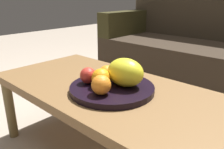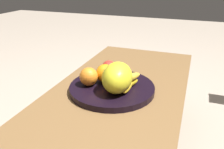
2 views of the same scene
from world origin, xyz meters
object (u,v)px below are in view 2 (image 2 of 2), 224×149
at_px(apple_front, 109,68).
at_px(orange_left, 123,74).
at_px(coffee_table, 121,94).
at_px(orange_front, 105,73).
at_px(orange_right, 89,77).
at_px(melon_large_front, 117,77).
at_px(banana_bunch, 127,83).
at_px(fruit_bowl, 112,88).

bearing_deg(apple_front, orange_left, 63.63).
xyz_separation_m(coffee_table, orange_front, (0.04, -0.06, 0.11)).
xyz_separation_m(orange_left, orange_right, (0.09, -0.12, 0.00)).
bearing_deg(orange_right, orange_left, 125.48).
distance_m(melon_large_front, orange_left, 0.10).
bearing_deg(coffee_table, melon_large_front, 8.86).
distance_m(orange_right, apple_front, 0.13).
height_order(orange_left, banana_bunch, orange_left).
distance_m(orange_left, apple_front, 0.09).
height_order(orange_right, apple_front, orange_right).
distance_m(fruit_bowl, orange_front, 0.07).
relative_size(fruit_bowl, orange_front, 4.53).
bearing_deg(melon_large_front, coffee_table, -171.14).
distance_m(orange_front, orange_right, 0.07).
relative_size(coffee_table, orange_left, 15.71).
bearing_deg(orange_front, orange_left, 115.45).
bearing_deg(apple_front, orange_right, -19.42).
distance_m(orange_right, banana_bunch, 0.16).
bearing_deg(banana_bunch, orange_left, -149.86).
bearing_deg(orange_right, melon_large_front, 84.77).
bearing_deg(coffee_table, banana_bunch, 33.99).
height_order(orange_front, apple_front, orange_front).
xyz_separation_m(orange_front, banana_bunch, (0.03, 0.11, -0.01)).
bearing_deg(banana_bunch, coffee_table, -146.01).
bearing_deg(orange_left, coffee_table, -104.70).
xyz_separation_m(fruit_bowl, orange_right, (0.03, -0.09, 0.05)).
relative_size(melon_large_front, orange_front, 2.03).
xyz_separation_m(fruit_bowl, melon_large_front, (0.04, 0.04, 0.07)).
relative_size(apple_front, banana_bunch, 0.45).
height_order(coffee_table, banana_bunch, banana_bunch).
relative_size(fruit_bowl, orange_right, 4.64).
bearing_deg(orange_front, banana_bunch, 74.03).
height_order(coffee_table, fruit_bowl, fruit_bowl).
xyz_separation_m(melon_large_front, orange_right, (-0.01, -0.13, -0.02)).
bearing_deg(melon_large_front, banana_bunch, 140.09).
distance_m(fruit_bowl, orange_left, 0.08).
relative_size(orange_right, apple_front, 1.09).
relative_size(melon_large_front, apple_front, 2.27).
xyz_separation_m(apple_front, banana_bunch, (0.10, 0.11, -0.01)).
bearing_deg(orange_left, orange_right, -54.52).
xyz_separation_m(coffee_table, banana_bunch, (0.07, 0.04, 0.09)).
height_order(melon_large_front, banana_bunch, melon_large_front).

